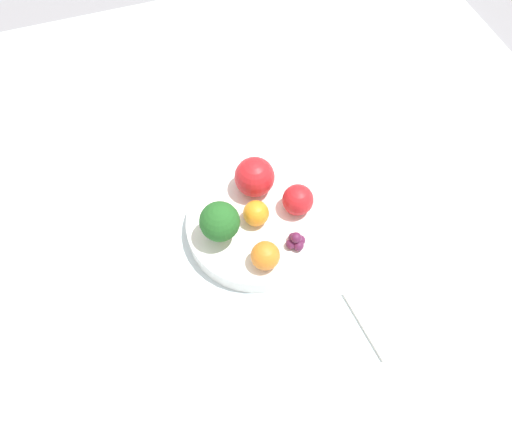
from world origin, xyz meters
TOP-DOWN VIEW (x-y plane):
  - ground_plane at (0.00, 0.00)m, footprint 6.00×6.00m
  - table_surface at (0.00, 0.00)m, footprint 1.20×1.20m
  - bowl at (0.00, 0.00)m, footprint 0.21×0.21m
  - broccoli at (-0.01, 0.06)m, footprint 0.06×0.06m
  - apple_red at (0.05, -0.02)m, footprint 0.06×0.06m
  - apple_green at (-0.00, -0.06)m, footprint 0.05×0.05m
  - orange_front at (-0.00, -0.00)m, footprint 0.04×0.04m
  - orange_back at (-0.07, 0.01)m, footprint 0.04×0.04m
  - grape_cluster at (-0.06, -0.04)m, footprint 0.03×0.03m
  - napkin at (-0.18, -0.16)m, footprint 0.12×0.15m

SIDE VIEW (x-z plane):
  - ground_plane at x=0.00m, z-range 0.00..0.00m
  - table_surface at x=0.00m, z-range 0.00..0.02m
  - napkin at x=-0.18m, z-range 0.02..0.03m
  - bowl at x=0.00m, z-range 0.02..0.05m
  - grape_cluster at x=-0.06m, z-range 0.05..0.07m
  - orange_front at x=0.00m, z-range 0.05..0.09m
  - orange_back at x=-0.07m, z-range 0.05..0.09m
  - apple_green at x=0.00m, z-range 0.05..0.10m
  - apple_red at x=0.05m, z-range 0.05..0.11m
  - broccoli at x=-0.01m, z-range 0.05..0.12m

